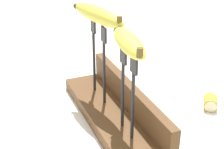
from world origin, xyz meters
TOP-DOWN VIEW (x-y plane):
  - ground_plane at (0.00, 0.00)m, footprint 3.00×3.00m
  - wooden_board at (0.00, 0.00)m, footprint 0.42×0.11m
  - board_backstop at (0.00, 0.05)m, footprint 0.41×0.02m
  - fork_stand_left at (-0.09, -0.00)m, footprint 0.10×0.01m
  - fork_stand_right at (0.09, -0.00)m, footprint 0.08×0.01m
  - banana_raised_left at (-0.09, -0.00)m, footprint 0.20×0.08m
  - banana_raised_right at (0.09, -0.00)m, footprint 0.16×0.06m
  - banana_chunk_far at (0.04, 0.26)m, footprint 0.06×0.05m

SIDE VIEW (x-z plane):
  - ground_plane at x=0.00m, z-range 0.00..0.00m
  - wooden_board at x=0.00m, z-range 0.00..0.03m
  - banana_chunk_far at x=0.04m, z-range 0.00..0.03m
  - board_backstop at x=0.00m, z-range 0.03..0.10m
  - fork_stand_right at x=0.09m, z-range 0.05..0.24m
  - fork_stand_left at x=-0.09m, z-range 0.05..0.25m
  - banana_raised_right at x=0.09m, z-range 0.22..0.26m
  - banana_raised_left at x=-0.09m, z-range 0.23..0.27m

